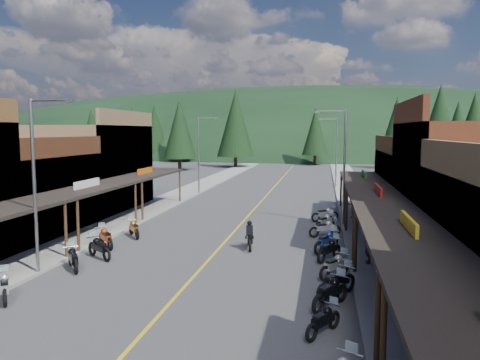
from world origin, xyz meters
The scene contains 41 objects.
ground centered at (0.00, 0.00, 0.00)m, with size 220.00×220.00×0.00m, color #38383A.
centerline centered at (0.00, 20.00, 0.01)m, with size 0.15×90.00×0.01m, color gold.
sidewalk_west centered at (-8.70, 20.00, 0.07)m, with size 3.40×94.00×0.15m, color gray.
sidewalk_east centered at (8.70, 20.00, 0.07)m, with size 3.40×94.00×0.15m, color gray.
shop_west_2 centered at (-13.75, 1.70, 2.53)m, with size 10.90×9.00×6.20m.
shop_west_3 centered at (-13.78, 11.30, 3.52)m, with size 10.90×10.20×8.20m.
shop_east_2 centered at (13.78, 1.70, 3.52)m, with size 10.90×9.00×8.20m.
shop_east_3 centered at (13.75, 11.30, 2.53)m, with size 10.90×10.20×6.20m.
streetlight_0 centered at (-6.95, -6.00, 4.46)m, with size 2.16×0.18×8.00m.
streetlight_1 centered at (-6.95, 22.00, 4.46)m, with size 2.16×0.18×8.00m.
streetlight_2 centered at (6.95, 8.00, 4.46)m, with size 2.16×0.18×8.00m.
streetlight_3 centered at (6.95, 30.00, 4.46)m, with size 2.16×0.18×8.00m.
ridge_hill centered at (0.00, 135.00, 0.00)m, with size 310.00×140.00×60.00m, color black.
pine_0 centered at (-40.00, 62.00, 6.48)m, with size 5.04×5.04×11.00m.
pine_1 centered at (-24.00, 70.00, 7.24)m, with size 5.88×5.88×12.50m.
pine_2 centered at (-10.00, 58.00, 7.99)m, with size 6.72×6.72×14.00m.
pine_3 centered at (4.00, 66.00, 6.48)m, with size 5.04×5.04×11.00m.
pine_4 centered at (18.00, 60.00, 7.24)m, with size 5.88×5.88×12.50m.
pine_5 centered at (34.00, 72.00, 7.99)m, with size 6.72×6.72×14.00m.
pine_7 centered at (-32.00, 76.00, 7.24)m, with size 5.88×5.88×12.50m.
pine_8 centered at (-22.00, 40.00, 5.98)m, with size 4.48×4.48×10.00m.
pine_9 centered at (24.00, 45.00, 6.38)m, with size 4.93×4.93×10.80m.
pine_10 centered at (-18.00, 50.00, 6.78)m, with size 5.38×5.38×11.60m.
pine_11 centered at (20.00, 38.00, 7.19)m, with size 5.82×5.82×12.40m.
bike_west_4 centered at (-6.39, -9.21, 0.61)m, with size 0.71×2.12×1.21m, color #A9AAAE, non-canonical shape.
bike_west_5 centered at (-5.88, -5.08, 0.61)m, with size 0.71×2.12×1.21m, color black, non-canonical shape.
bike_west_6 centered at (-5.60, -3.02, 0.64)m, with size 0.75×2.25×1.28m, color black, non-canonical shape.
bike_west_7 centered at (-6.32, -0.81, 0.65)m, with size 0.75×2.26×1.29m, color #AE370C, non-canonical shape.
bike_west_8 centered at (-5.79, 1.93, 0.60)m, with size 0.70×2.10×1.20m, color #9C460B, non-canonical shape.
bike_east_3 centered at (5.78, -10.18, 0.54)m, with size 0.63×1.89×1.08m, color black, non-canonical shape.
bike_east_4 centered at (6.03, -7.79, 0.66)m, with size 0.77×2.30×1.31m, color black, non-canonical shape.
bike_east_5 centered at (6.29, -6.53, 0.67)m, with size 0.78×2.34×1.34m, color black, non-canonical shape.
bike_east_6 centered at (6.27, -4.02, 0.61)m, with size 0.71×2.12×1.21m, color gray, non-canonical shape.
bike_east_7 centered at (6.05, -1.24, 0.62)m, with size 0.73×2.18×1.24m, color black, non-canonical shape.
bike_east_8 centered at (5.93, 0.37, 0.67)m, with size 0.78×2.33×1.33m, color navy, non-canonical shape.
bike_east_9 centered at (5.85, 4.12, 0.60)m, with size 0.70×2.10×1.20m, color #AEAFB4, non-canonical shape.
bike_east_10 centered at (5.86, 6.07, 0.63)m, with size 0.74×2.21×1.26m, color #A8A8AE, non-canonical shape.
bike_east_11 centered at (5.87, 9.16, 0.61)m, with size 0.71×2.14×1.23m, color #98999D, non-canonical shape.
rider_on_bike centered at (1.73, 0.39, 0.66)m, with size 1.07×2.26×1.66m.
pedestrian_east_a centered at (7.92, -1.88, 1.07)m, with size 0.67×0.44×1.83m, color #231C2A.
pedestrian_east_b centered at (7.96, 10.19, 1.12)m, with size 0.94×0.54×1.93m, color brown.
Camera 1 is at (5.70, -24.89, 6.56)m, focal length 35.00 mm.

